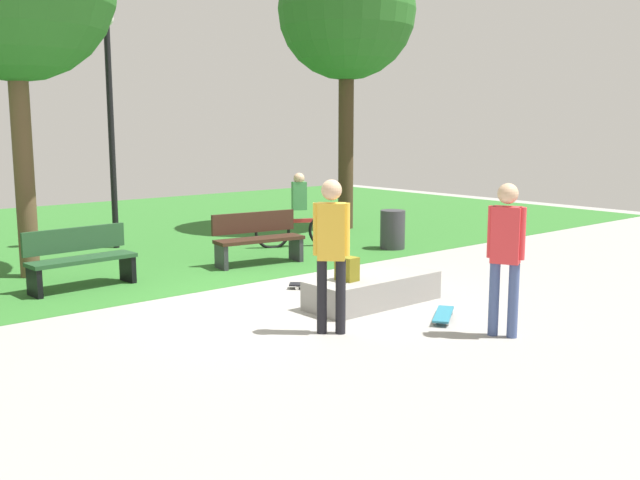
{
  "coord_description": "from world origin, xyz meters",
  "views": [
    {
      "loc": [
        -5.89,
        -7.85,
        2.46
      ],
      "look_at": [
        0.89,
        0.18,
        0.75
      ],
      "focal_mm": 40.46,
      "sensor_mm": 36.0,
      "label": 1
    }
  ],
  "objects_px": {
    "lamp_post": "(110,108)",
    "skateboard_by_ledge": "(443,314)",
    "tree_leaning_ash": "(347,12)",
    "backpack_on_ledge": "(347,269)",
    "concrete_ledge": "(373,290)",
    "park_bench_far_left": "(258,237)",
    "skateboard_spare": "(316,285)",
    "cyclist_on_bicycle": "(299,216)",
    "trash_bin": "(393,230)",
    "skater_watching": "(331,243)",
    "park_bench_near_lamppost": "(80,257)",
    "skater_performing_trick": "(506,247)"
  },
  "relations": [
    {
      "from": "skateboard_spare",
      "to": "backpack_on_ledge",
      "type": "bearing_deg",
      "value": -110.79
    },
    {
      "from": "concrete_ledge",
      "to": "cyclist_on_bicycle",
      "type": "distance_m",
      "value": 4.82
    },
    {
      "from": "concrete_ledge",
      "to": "backpack_on_ledge",
      "type": "relative_size",
      "value": 6.09
    },
    {
      "from": "trash_bin",
      "to": "cyclist_on_bicycle",
      "type": "relative_size",
      "value": 0.46
    },
    {
      "from": "tree_leaning_ash",
      "to": "cyclist_on_bicycle",
      "type": "bearing_deg",
      "value": -151.47
    },
    {
      "from": "skater_performing_trick",
      "to": "cyclist_on_bicycle",
      "type": "relative_size",
      "value": 1.07
    },
    {
      "from": "backpack_on_ledge",
      "to": "tree_leaning_ash",
      "type": "bearing_deg",
      "value": 133.15
    },
    {
      "from": "backpack_on_ledge",
      "to": "skateboard_by_ledge",
      "type": "distance_m",
      "value": 1.4
    },
    {
      "from": "cyclist_on_bicycle",
      "to": "backpack_on_ledge",
      "type": "bearing_deg",
      "value": -121.26
    },
    {
      "from": "cyclist_on_bicycle",
      "to": "skateboard_spare",
      "type": "bearing_deg",
      "value": -124.75
    },
    {
      "from": "skater_watching",
      "to": "lamp_post",
      "type": "relative_size",
      "value": 0.4
    },
    {
      "from": "trash_bin",
      "to": "concrete_ledge",
      "type": "bearing_deg",
      "value": -139.27
    },
    {
      "from": "skateboard_spare",
      "to": "lamp_post",
      "type": "xyz_separation_m",
      "value": [
        -0.73,
        5.35,
        2.68
      ]
    },
    {
      "from": "skateboard_by_ledge",
      "to": "park_bench_near_lamppost",
      "type": "xyz_separation_m",
      "value": [
        -2.82,
        4.67,
        0.42
      ]
    },
    {
      "from": "park_bench_far_left",
      "to": "park_bench_near_lamppost",
      "type": "height_order",
      "value": "same"
    },
    {
      "from": "park_bench_far_left",
      "to": "trash_bin",
      "type": "height_order",
      "value": "park_bench_far_left"
    },
    {
      "from": "skateboard_spare",
      "to": "park_bench_near_lamppost",
      "type": "distance_m",
      "value": 3.56
    },
    {
      "from": "skateboard_spare",
      "to": "park_bench_near_lamppost",
      "type": "xyz_separation_m",
      "value": [
        -2.68,
        2.32,
        0.42
      ]
    },
    {
      "from": "skateboard_by_ledge",
      "to": "park_bench_far_left",
      "type": "distance_m",
      "value": 4.52
    },
    {
      "from": "trash_bin",
      "to": "cyclist_on_bicycle",
      "type": "bearing_deg",
      "value": 132.72
    },
    {
      "from": "concrete_ledge",
      "to": "lamp_post",
      "type": "relative_size",
      "value": 0.43
    },
    {
      "from": "skater_performing_trick",
      "to": "park_bench_near_lamppost",
      "type": "xyz_separation_m",
      "value": [
        -2.78,
        5.59,
        -0.58
      ]
    },
    {
      "from": "skater_watching",
      "to": "park_bench_far_left",
      "type": "xyz_separation_m",
      "value": [
        1.8,
        4.03,
        -0.6
      ]
    },
    {
      "from": "lamp_post",
      "to": "tree_leaning_ash",
      "type": "bearing_deg",
      "value": -9.76
    },
    {
      "from": "tree_leaning_ash",
      "to": "cyclist_on_bicycle",
      "type": "relative_size",
      "value": 3.94
    },
    {
      "from": "backpack_on_ledge",
      "to": "trash_bin",
      "type": "height_order",
      "value": "trash_bin"
    },
    {
      "from": "skateboard_spare",
      "to": "trash_bin",
      "type": "xyz_separation_m",
      "value": [
        3.41,
        1.72,
        0.32
      ]
    },
    {
      "from": "park_bench_near_lamppost",
      "to": "tree_leaning_ash",
      "type": "bearing_deg",
      "value": 16.2
    },
    {
      "from": "lamp_post",
      "to": "cyclist_on_bicycle",
      "type": "bearing_deg",
      "value": -38.24
    },
    {
      "from": "concrete_ledge",
      "to": "skater_watching",
      "type": "distance_m",
      "value": 1.76
    },
    {
      "from": "concrete_ledge",
      "to": "lamp_post",
      "type": "bearing_deg",
      "value": 96.43
    },
    {
      "from": "tree_leaning_ash",
      "to": "lamp_post",
      "type": "bearing_deg",
      "value": 170.24
    },
    {
      "from": "skater_watching",
      "to": "cyclist_on_bicycle",
      "type": "height_order",
      "value": "skater_watching"
    },
    {
      "from": "cyclist_on_bicycle",
      "to": "skater_watching",
      "type": "bearing_deg",
      "value": -125.03
    },
    {
      "from": "backpack_on_ledge",
      "to": "concrete_ledge",
      "type": "bearing_deg",
      "value": 81.31
    },
    {
      "from": "backpack_on_ledge",
      "to": "tree_leaning_ash",
      "type": "height_order",
      "value": "tree_leaning_ash"
    },
    {
      "from": "lamp_post",
      "to": "skateboard_by_ledge",
      "type": "bearing_deg",
      "value": -83.56
    },
    {
      "from": "concrete_ledge",
      "to": "park_bench_far_left",
      "type": "xyz_separation_m",
      "value": [
        0.44,
        3.35,
        0.29
      ]
    },
    {
      "from": "skater_performing_trick",
      "to": "park_bench_far_left",
      "type": "relative_size",
      "value": 1.09
    },
    {
      "from": "backpack_on_ledge",
      "to": "lamp_post",
      "type": "bearing_deg",
      "value": 177.68
    },
    {
      "from": "skater_watching",
      "to": "skateboard_by_ledge",
      "type": "relative_size",
      "value": 2.36
    },
    {
      "from": "skateboard_by_ledge",
      "to": "tree_leaning_ash",
      "type": "distance_m",
      "value": 9.48
    },
    {
      "from": "park_bench_near_lamppost",
      "to": "trash_bin",
      "type": "bearing_deg",
      "value": -5.61
    },
    {
      "from": "park_bench_far_left",
      "to": "tree_leaning_ash",
      "type": "height_order",
      "value": "tree_leaning_ash"
    },
    {
      "from": "concrete_ledge",
      "to": "tree_leaning_ash",
      "type": "height_order",
      "value": "tree_leaning_ash"
    },
    {
      "from": "concrete_ledge",
      "to": "tree_leaning_ash",
      "type": "bearing_deg",
      "value": 50.78
    },
    {
      "from": "tree_leaning_ash",
      "to": "concrete_ledge",
      "type": "bearing_deg",
      "value": -129.22
    },
    {
      "from": "backpack_on_ledge",
      "to": "trash_bin",
      "type": "distance_m",
      "value": 4.82
    },
    {
      "from": "skater_performing_trick",
      "to": "skateboard_by_ledge",
      "type": "xyz_separation_m",
      "value": [
        0.04,
        0.92,
        -0.99
      ]
    },
    {
      "from": "skateboard_by_ledge",
      "to": "park_bench_near_lamppost",
      "type": "bearing_deg",
      "value": 121.13
    }
  ]
}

